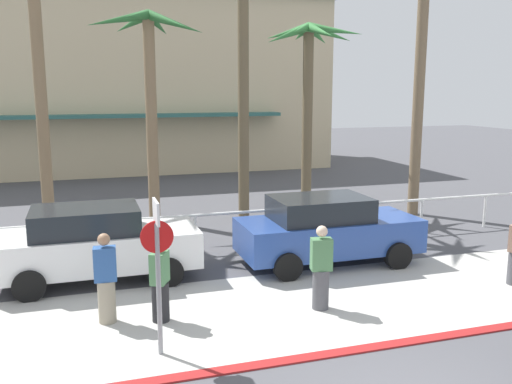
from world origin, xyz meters
TOP-DOWN VIEW (x-y plane):
  - ground_plane at (0.00, 10.00)m, footprint 80.00×80.00m
  - sidewalk_strip at (0.00, 4.20)m, footprint 44.00×4.00m
  - curb_paint at (0.00, 2.20)m, footprint 44.00×0.24m
  - building_backdrop at (-2.01, 26.28)m, footprint 22.80×9.97m
  - rail_fence at (-0.00, 8.50)m, footprint 25.28×0.08m
  - stop_sign_bike_lane at (-2.82, 3.03)m, footprint 0.52×0.56m
  - palm_tree_2 at (-1.71, 12.38)m, footprint 3.60×3.32m
  - palm_tree_4 at (3.73, 12.49)m, footprint 3.14×3.19m
  - palm_tree_5 at (6.90, 10.74)m, footprint 3.14×2.79m
  - car_white_1 at (-3.68, 7.04)m, footprint 4.40×2.02m
  - car_blue_2 at (1.74, 6.59)m, footprint 4.40×2.02m
  - pedestrian_0 at (0.42, 3.98)m, footprint 0.44×0.38m
  - pedestrian_1 at (-3.57, 4.58)m, footprint 0.42×0.34m
  - pedestrian_2 at (-2.63, 4.34)m, footprint 0.43×0.47m

SIDE VIEW (x-z plane):
  - ground_plane at x=0.00m, z-range 0.00..0.00m
  - sidewalk_strip at x=0.00m, z-range 0.00..0.02m
  - curb_paint at x=0.00m, z-range 0.00..0.03m
  - pedestrian_2 at x=-2.63m, z-range -0.07..1.51m
  - pedestrian_0 at x=0.42m, z-range -0.06..1.62m
  - pedestrian_1 at x=-3.57m, z-range -0.06..1.64m
  - rail_fence at x=0.00m, z-range 0.32..1.36m
  - car_white_1 at x=-3.68m, z-range 0.03..1.72m
  - car_blue_2 at x=1.74m, z-range 0.03..1.72m
  - stop_sign_bike_lane at x=-2.82m, z-range 0.40..2.96m
  - building_backdrop at x=-2.01m, z-range 0.02..9.38m
  - palm_tree_2 at x=-1.71m, z-range 1.63..8.27m
  - palm_tree_4 at x=3.73m, z-range 1.75..8.21m
  - palm_tree_5 at x=6.90m, z-range 2.23..11.76m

